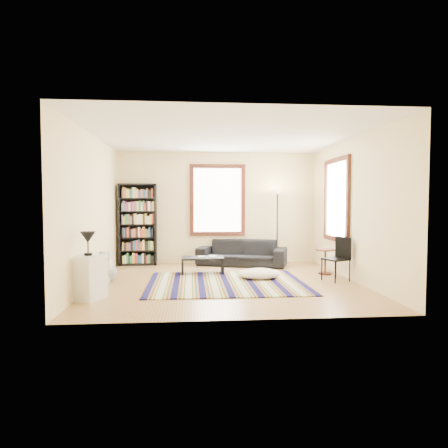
{
  "coord_description": "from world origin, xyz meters",
  "views": [
    {
      "loc": [
        -0.68,
        -7.6,
        1.54
      ],
      "look_at": [
        0.0,
        0.5,
        1.1
      ],
      "focal_mm": 32.0,
      "sensor_mm": 36.0,
      "label": 1
    }
  ],
  "objects": [
    {
      "name": "window_back",
      "position": [
        0.0,
        2.47,
        1.6
      ],
      "size": [
        1.2,
        0.06,
        1.6
      ],
      "primitive_type": "cube",
      "color": "white",
      "rests_on": "wall_back"
    },
    {
      "name": "wall_front",
      "position": [
        0.0,
        -2.55,
        1.4
      ],
      "size": [
        5.0,
        0.1,
        2.8
      ],
      "primitive_type": "cube",
      "color": "beige",
      "rests_on": "floor"
    },
    {
      "name": "floor",
      "position": [
        0.0,
        0.0,
        -0.05
      ],
      "size": [
        5.0,
        5.0,
        0.1
      ],
      "primitive_type": "cube",
      "color": "tan",
      "rests_on": "ground"
    },
    {
      "name": "wall_left",
      "position": [
        -2.55,
        0.0,
        1.4
      ],
      "size": [
        0.1,
        5.0,
        2.8
      ],
      "primitive_type": "cube",
      "color": "beige",
      "rests_on": "floor"
    },
    {
      "name": "floor_cushion",
      "position": [
        0.69,
        0.27,
        0.11
      ],
      "size": [
        0.9,
        0.69,
        0.21
      ],
      "primitive_type": "ellipsoid",
      "rotation": [
        0.0,
        0.0,
        0.06
      ],
      "color": "white",
      "rests_on": "floor"
    },
    {
      "name": "wall_back",
      "position": [
        0.0,
        2.55,
        1.4
      ],
      "size": [
        5.0,
        0.1,
        2.8
      ],
      "primitive_type": "cube",
      "color": "beige",
      "rests_on": "floor"
    },
    {
      "name": "window_right",
      "position": [
        2.47,
        0.8,
        1.6
      ],
      "size": [
        0.06,
        1.2,
        1.6
      ],
      "primitive_type": "cube",
      "color": "white",
      "rests_on": "wall_right"
    },
    {
      "name": "sofa",
      "position": [
        0.57,
        2.05,
        0.31
      ],
      "size": [
        2.3,
        1.49,
        0.62
      ],
      "primitive_type": "imported",
      "rotation": [
        0.0,
        0.0,
        -0.33
      ],
      "color": "black",
      "rests_on": "floor"
    },
    {
      "name": "coffee_table",
      "position": [
        -0.43,
        0.98,
        0.18
      ],
      "size": [
        1.0,
        0.72,
        0.36
      ],
      "primitive_type": "cube",
      "rotation": [
        0.0,
        0.0,
        -0.27
      ],
      "color": "black",
      "rests_on": "floor"
    },
    {
      "name": "rug",
      "position": [
        -0.01,
        -0.12,
        0.01
      ],
      "size": [
        3.0,
        2.4,
        0.02
      ],
      "primitive_type": "cube",
      "color": "#100D44",
      "rests_on": "floor"
    },
    {
      "name": "folding_chair",
      "position": [
        2.15,
        -0.06,
        0.43
      ],
      "size": [
        0.55,
        0.54,
        0.86
      ],
      "primitive_type": "cube",
      "rotation": [
        0.0,
        0.0,
        0.43
      ],
      "color": "black",
      "rests_on": "floor"
    },
    {
      "name": "white_cabinet",
      "position": [
        -2.3,
        -1.17,
        0.35
      ],
      "size": [
        0.54,
        0.6,
        0.7
      ],
      "primitive_type": "cube",
      "rotation": [
        0.0,
        0.0,
        -0.38
      ],
      "color": "silver",
      "rests_on": "floor"
    },
    {
      "name": "table_lamp",
      "position": [
        -2.3,
        -1.17,
        0.89
      ],
      "size": [
        0.25,
        0.25,
        0.38
      ],
      "primitive_type": null,
      "rotation": [
        0.0,
        0.0,
        -0.06
      ],
      "color": "black",
      "rests_on": "white_cabinet"
    },
    {
      "name": "floor_lamp",
      "position": [
        1.47,
        2.15,
        0.93
      ],
      "size": [
        0.39,
        0.39,
        1.86
      ],
      "primitive_type": null,
      "rotation": [
        0.0,
        0.0,
        -0.41
      ],
      "color": "black",
      "rests_on": "floor"
    },
    {
      "name": "bookshelf",
      "position": [
        -1.97,
        2.32,
        1.0
      ],
      "size": [
        0.9,
        0.3,
        2.0
      ],
      "primitive_type": "cube",
      "color": "black",
      "rests_on": "floor"
    },
    {
      "name": "dog",
      "position": [
        -2.3,
        0.21,
        0.31
      ],
      "size": [
        0.48,
        0.64,
        0.61
      ],
      "primitive_type": null,
      "rotation": [
        0.0,
        0.0,
        -0.07
      ],
      "color": "#ACACAC",
      "rests_on": "floor"
    },
    {
      "name": "wall_right",
      "position": [
        2.55,
        0.0,
        1.4
      ],
      "size": [
        0.1,
        5.0,
        2.8
      ],
      "primitive_type": "cube",
      "color": "beige",
      "rests_on": "floor"
    },
    {
      "name": "book_b",
      "position": [
        -0.28,
        1.03,
        0.37
      ],
      "size": [
        0.17,
        0.22,
        0.02
      ],
      "primitive_type": "imported",
      "rotation": [
        0.0,
        0.0,
        -0.08
      ],
      "color": "beige",
      "rests_on": "coffee_table"
    },
    {
      "name": "ceiling",
      "position": [
        0.0,
        0.0,
        2.85
      ],
      "size": [
        5.0,
        5.0,
        0.1
      ],
      "primitive_type": "cube",
      "color": "white",
      "rests_on": "floor"
    },
    {
      "name": "book_a",
      "position": [
        -0.53,
        0.98,
        0.37
      ],
      "size": [
        0.16,
        0.2,
        0.02
      ],
      "primitive_type": "imported",
      "rotation": [
        0.0,
        0.0,
        -0.07
      ],
      "color": "beige",
      "rests_on": "coffee_table"
    },
    {
      "name": "side_table",
      "position": [
        2.2,
        0.69,
        0.27
      ],
      "size": [
        0.51,
        0.51,
        0.54
      ],
      "primitive_type": "cylinder",
      "rotation": [
        0.0,
        0.0,
        -0.33
      ],
      "color": "#4E1D13",
      "rests_on": "floor"
    }
  ]
}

